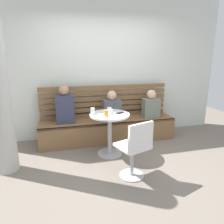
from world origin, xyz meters
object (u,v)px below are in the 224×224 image
(person_child_middle, at_px, (151,105))
(cup_glass_short, at_px, (111,112))
(cafe_table, at_px, (110,126))
(person_child_left, at_px, (112,107))
(person_adult, at_px, (65,106))
(cup_ceramic_white, at_px, (109,109))
(cup_water_clear, at_px, (93,111))
(cup_tumbler_orange, at_px, (106,113))
(booth_bench, at_px, (108,130))
(phone_on_table, at_px, (120,113))
(white_chair, at_px, (135,148))

(person_child_middle, distance_m, cup_glass_short, 1.18)
(cafe_table, height_order, person_child_left, person_child_left)
(cafe_table, xyz_separation_m, person_adult, (-0.72, 0.65, 0.24))
(cup_ceramic_white, distance_m, cup_water_clear, 0.34)
(person_child_left, distance_m, cup_tumbler_orange, 0.76)
(cafe_table, relative_size, person_child_middle, 1.28)
(booth_bench, distance_m, cafe_table, 0.69)
(booth_bench, xyz_separation_m, person_child_left, (0.06, -0.02, 0.48))
(person_child_middle, bearing_deg, cafe_table, -150.04)
(person_child_middle, bearing_deg, booth_bench, 178.50)
(cup_water_clear, bearing_deg, cafe_table, -10.31)
(cafe_table, xyz_separation_m, person_child_left, (0.18, 0.59, 0.18))
(cup_ceramic_white, bearing_deg, phone_on_table, -48.50)
(person_adult, bearing_deg, cup_water_clear, -53.68)
(cup_ceramic_white, bearing_deg, cup_tumbler_orange, -113.04)
(cafe_table, height_order, cup_glass_short, cup_glass_short)
(cup_ceramic_white, height_order, cup_water_clear, cup_water_clear)
(white_chair, distance_m, cup_water_clear, 1.02)
(cafe_table, relative_size, cup_ceramic_white, 9.25)
(cup_glass_short, distance_m, cup_water_clear, 0.30)
(person_child_middle, bearing_deg, phone_on_table, -145.19)
(cup_tumbler_orange, bearing_deg, cup_water_clear, 139.78)
(cup_glass_short, bearing_deg, cafe_table, 157.82)
(cafe_table, xyz_separation_m, phone_on_table, (0.19, 0.01, 0.23))
(person_adult, distance_m, cup_water_clear, 0.74)
(booth_bench, distance_m, white_chair, 1.45)
(cup_glass_short, xyz_separation_m, cup_tumbler_orange, (-0.10, -0.11, 0.01))
(booth_bench, distance_m, person_adult, 1.00)
(person_adult, xyz_separation_m, cup_tumbler_orange, (0.63, -0.76, 0.03))
(cup_glass_short, distance_m, phone_on_table, 0.17)
(person_adult, xyz_separation_m, person_child_middle, (1.74, -0.06, -0.07))
(person_child_middle, distance_m, cup_tumbler_orange, 1.32)
(white_chair, height_order, cup_ceramic_white, white_chair)
(booth_bench, bearing_deg, cup_glass_short, -99.57)
(white_chair, relative_size, cup_tumbler_orange, 8.50)
(cup_water_clear, bearing_deg, cup_ceramic_white, 21.47)
(booth_bench, xyz_separation_m, cup_water_clear, (-0.40, -0.56, 0.57))
(white_chair, height_order, cup_tumbler_orange, white_chair)
(person_child_left, relative_size, phone_on_table, 4.24)
(white_chair, height_order, person_adult, person_adult)
(white_chair, bearing_deg, phone_on_table, 88.67)
(white_chair, relative_size, person_child_middle, 1.47)
(booth_bench, height_order, cafe_table, cafe_table)
(cup_tumbler_orange, bearing_deg, person_child_middle, 32.33)
(cup_glass_short, xyz_separation_m, cup_water_clear, (-0.30, 0.06, 0.02))
(person_child_left, distance_m, cup_water_clear, 0.72)
(person_child_middle, xyz_separation_m, cup_ceramic_white, (-0.99, -0.42, 0.08))
(cup_ceramic_white, xyz_separation_m, phone_on_table, (0.15, -0.17, -0.03))
(booth_bench, distance_m, phone_on_table, 0.80)
(cup_tumbler_orange, bearing_deg, cup_ceramic_white, 66.96)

